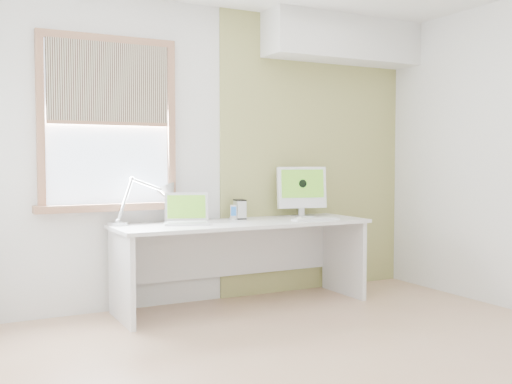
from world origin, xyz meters
TOP-DOWN VIEW (x-y plane):
  - room at (0.00, 0.00)m, footprint 4.04×3.54m
  - accent_wall at (1.00, 1.74)m, footprint 2.00×0.02m
  - soffit at (1.20, 1.57)m, footprint 1.60×0.40m
  - window at (-1.00, 1.71)m, footprint 1.20×0.14m
  - desk at (0.05, 1.44)m, footprint 2.20×0.70m
  - desk_lamp at (-0.59, 1.67)m, footprint 0.71×0.34m
  - laptop at (-0.43, 1.45)m, footprint 0.44×0.39m
  - phone_dock at (0.05, 1.57)m, footprint 0.09×0.09m
  - external_drive at (0.13, 1.60)m, footprint 0.10×0.14m
  - imac at (0.75, 1.56)m, footprint 0.48×0.20m
  - keyboard at (0.66, 1.19)m, footprint 0.42×0.14m
  - mouse at (0.54, 1.26)m, footprint 0.10×0.12m

SIDE VIEW (x-z plane):
  - desk at x=0.05m, z-range 0.17..0.90m
  - keyboard at x=0.66m, z-range 0.73..0.75m
  - mouse at x=0.54m, z-range 0.73..0.76m
  - phone_dock at x=0.05m, z-range 0.70..0.83m
  - laptop at x=-0.43m, z-range 0.67..0.92m
  - external_drive at x=0.13m, z-range 0.73..0.90m
  - desk_lamp at x=-0.59m, z-range 0.74..1.13m
  - imac at x=0.75m, z-range 0.76..1.22m
  - room at x=0.00m, z-range -0.02..2.62m
  - accent_wall at x=1.00m, z-range 0.00..2.60m
  - window at x=-1.00m, z-range 0.83..2.25m
  - soffit at x=1.20m, z-range 2.19..2.61m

